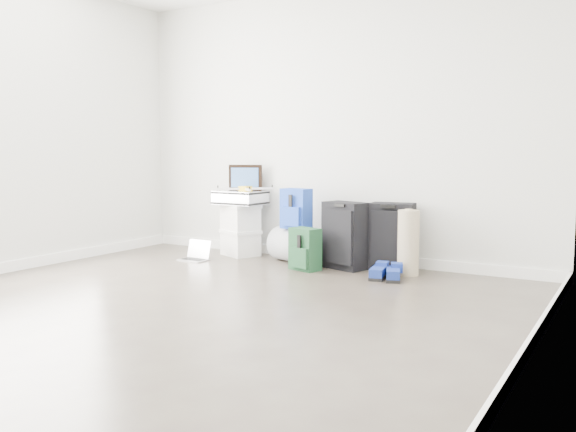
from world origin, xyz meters
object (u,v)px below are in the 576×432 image
Objects in this scene: briefcase at (240,198)px; laptop at (196,255)px; large_suitcase at (345,236)px; duffel_bag at (297,245)px; boxes_stack at (240,230)px; carry_on at (392,237)px.

laptop is at bearing -114.20° from briefcase.
laptop is at bearing -150.34° from large_suitcase.
duffel_bag is (0.73, -0.06, -0.44)m from briefcase.
large_suitcase reaches higher than laptop.
briefcase is 0.85m from duffel_bag.
boxes_stack is 0.87× the size of carry_on.
duffel_bag is 1.04m from laptop.
duffel_bag is 0.89× the size of carry_on.
briefcase reaches higher than carry_on.
duffel_bag reaches higher than laptop.
duffel_bag is at bearing -168.93° from large_suitcase.
large_suitcase is at bearing -2.88° from briefcase.
briefcase is at bearing -168.58° from large_suitcase.
large_suitcase is (1.27, -0.12, 0.04)m from boxes_stack.
briefcase is 1.31m from large_suitcase.
carry_on is (0.94, 0.11, 0.14)m from duffel_bag.
laptop is (-1.50, -0.35, -0.27)m from large_suitcase.
large_suitcase is 1.56m from laptop.
large_suitcase is (0.54, -0.05, 0.14)m from duffel_bag.
laptop is at bearing -137.15° from duffel_bag.
briefcase is 1.70m from carry_on.
briefcase reaches higher than boxes_stack.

